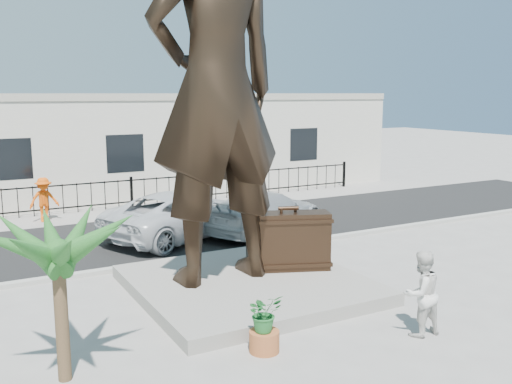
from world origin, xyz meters
The scene contains 16 objects.
ground centered at (0.00, 0.00, 0.00)m, with size 100.00×100.00×0.00m, color #9E9991.
street centered at (0.00, 8.00, 0.01)m, with size 40.00×7.00×0.01m, color black.
curb centered at (0.00, 4.50, 0.06)m, with size 40.00×0.25×0.12m, color #A5A399.
far_sidewalk centered at (0.00, 12.00, 0.01)m, with size 40.00×2.50×0.02m, color #9E9991.
plinth centered at (-0.50, 1.50, 0.15)m, with size 5.20×5.20×0.30m, color gray.
fence centered at (0.00, 12.80, 0.60)m, with size 22.00×0.10×1.20m, color black.
building centered at (0.00, 17.00, 2.20)m, with size 28.00×7.00×4.40m, color silver.
statue centered at (-1.11, 1.86, 4.83)m, with size 3.30×2.17×9.06m, color black.
suitcase centered at (0.76, 1.69, 1.03)m, with size 2.07×0.66×1.46m, color black.
tourist centered at (1.28, -2.39, 0.85)m, with size 0.83×0.65×1.71m, color silver.
car_white centered at (0.01, 7.12, 0.78)m, with size 2.54×5.52×1.53m, color silver.
car_silver centered at (2.75, 6.33, 0.72)m, with size 2.00×4.92×1.43m, color #ADB0B2.
worker centered at (-3.62, 11.68, 0.84)m, with size 1.06×0.61×1.64m, color #EB550C.
palm_tree centered at (-5.21, -0.90, 0.00)m, with size 1.80×1.80×3.20m, color #215820, non-canonical shape.
planter centered at (-1.79, -1.58, 0.20)m, with size 0.56×0.56×0.40m, color #A8572C.
shrub centered at (-1.79, -1.58, 0.75)m, with size 0.64×0.55×0.71m, color #236B2D.
Camera 1 is at (-6.65, -10.16, 4.71)m, focal length 40.00 mm.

